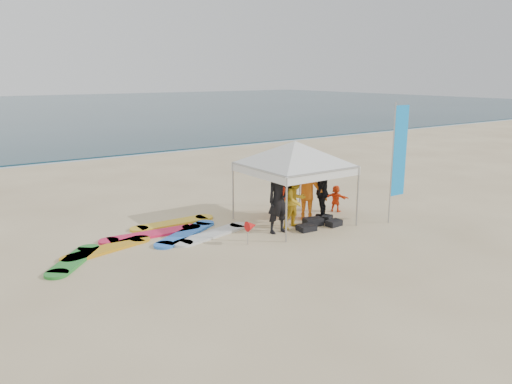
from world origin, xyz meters
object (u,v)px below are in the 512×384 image
object	(u,v)px
canopy_tent	(295,141)
surfboard_spread	(156,237)
person_black_a	(278,200)
person_black_b	(322,192)
person_orange_b	(286,191)
feather_flag	(399,152)
person_seated	(336,198)
person_yellow	(295,201)
person_orange_a	(307,189)
marker_pennant	(251,226)

from	to	relation	value
canopy_tent	surfboard_spread	world-z (taller)	canopy_tent
person_black_a	person_black_b	world-z (taller)	person_black_a
person_orange_b	surfboard_spread	world-z (taller)	person_orange_b
canopy_tent	feather_flag	world-z (taller)	feather_flag
person_black_b	person_seated	bearing A→B (deg)	165.23
person_yellow	person_orange_a	size ratio (longest dim) A/B	0.86
person_yellow	canopy_tent	world-z (taller)	canopy_tent
person_black_a	person_orange_a	size ratio (longest dim) A/B	1.00
canopy_tent	feather_flag	distance (m)	3.13
person_orange_a	feather_flag	bearing A→B (deg)	-175.76
person_orange_a	person_orange_b	distance (m)	0.81
marker_pennant	surfboard_spread	world-z (taller)	marker_pennant
person_black_b	feather_flag	xyz separation A→B (m)	(1.66, -1.49, 1.27)
person_orange_b	marker_pennant	size ratio (longest dim) A/B	2.44
canopy_tent	feather_flag	size ratio (longest dim) A/B	1.04
feather_flag	canopy_tent	bearing A→B (deg)	146.68
person_yellow	person_orange_b	distance (m)	1.40
person_orange_a	person_seated	world-z (taller)	person_orange_a
person_black_b	marker_pennant	world-z (taller)	person_black_b
person_black_b	canopy_tent	distance (m)	1.88
person_seated	canopy_tent	xyz separation A→B (m)	(-1.91, -0.16, 2.04)
feather_flag	marker_pennant	world-z (taller)	feather_flag
person_black_b	person_seated	size ratio (longest dim) A/B	1.98
person_black_a	surfboard_spread	distance (m)	3.54
person_black_a	person_orange_b	size ratio (longest dim) A/B	1.22
person_yellow	marker_pennant	xyz separation A→B (m)	(-1.86, -0.45, -0.32)
person_black_b	marker_pennant	distance (m)	3.22
person_yellow	person_orange_b	xyz separation A→B (m)	(0.64, 1.24, -0.04)
person_seated	person_yellow	bearing A→B (deg)	78.82
person_seated	canopy_tent	distance (m)	2.80
person_orange_b	surfboard_spread	xyz separation A→B (m)	(-4.41, 0.15, -0.74)
person_black_a	feather_flag	xyz separation A→B (m)	(3.60, -1.16, 1.19)
person_seated	feather_flag	world-z (taller)	feather_flag
person_yellow	person_orange_a	xyz separation A→B (m)	(0.86, 0.48, 0.14)
person_black_b	feather_flag	world-z (taller)	feather_flag
person_yellow	marker_pennant	size ratio (longest dim) A/B	2.56
person_black_b	marker_pennant	size ratio (longest dim) A/B	2.72
surfboard_spread	canopy_tent	bearing A→B (deg)	-12.67
person_orange_a	canopy_tent	world-z (taller)	canopy_tent
canopy_tent	feather_flag	xyz separation A→B (m)	(2.60, -1.71, -0.34)
marker_pennant	person_black_a	bearing A→B (deg)	17.76
person_black_b	person_black_a	bearing A→B (deg)	-26.46
person_black_b	person_orange_b	size ratio (longest dim) A/B	1.12
person_seated	feather_flag	size ratio (longest dim) A/B	0.24
feather_flag	surfboard_spread	distance (m)	7.49
person_black_a	person_seated	distance (m)	3.04
person_black_b	person_orange_b	bearing A→B (deg)	-93.78
canopy_tent	surfboard_spread	distance (m)	4.86
person_orange_b	person_seated	bearing A→B (deg)	148.74
person_black_b	surfboard_spread	world-z (taller)	person_black_b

